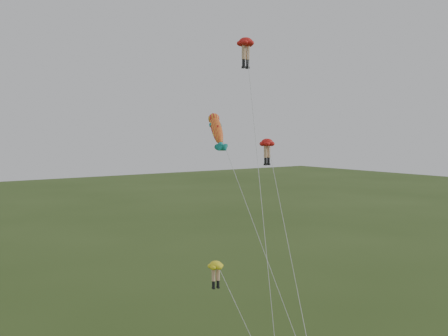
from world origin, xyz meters
TOP-DOWN VIEW (x-y plane):
  - legs_kite_red_high at (2.77, 6.60)m, footprint 5.42×10.03m
  - legs_kite_red_mid at (5.54, 7.32)m, footprint 6.02×11.63m
  - legs_kite_yellow at (-3.44, 1.34)m, footprint 2.80×4.37m
  - fish_kite at (1.20, 8.11)m, footprint 1.81×11.96m

SIDE VIEW (x-z plane):
  - legs_kite_yellow at x=-3.44m, z-range 3.36..11.47m
  - legs_kite_red_mid at x=5.54m, z-range 6.78..22.00m
  - fish_kite at x=1.20m, z-range 7.16..24.63m
  - legs_kite_red_high at x=2.77m, z-range 10.33..32.98m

